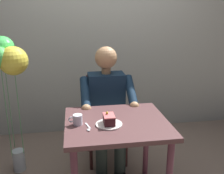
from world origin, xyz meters
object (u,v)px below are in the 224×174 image
at_px(dining_table, 117,133).
at_px(chair, 105,114).
at_px(coffee_cup, 77,119).
at_px(cake_slice, 109,119).
at_px(seated_person, 107,106).
at_px(balloon_display, 8,66).
at_px(dessert_spoon, 88,128).

relative_size(dining_table, chair, 0.89).
bearing_deg(coffee_cup, dining_table, -176.05).
bearing_deg(cake_slice, dining_table, -137.96).
distance_m(seated_person, balloon_display, 0.99).
bearing_deg(cake_slice, seated_person, -96.70).
bearing_deg(dessert_spoon, dining_table, -156.34).
bearing_deg(chair, balloon_display, 10.87).
xyz_separation_m(dining_table, cake_slice, (0.07, 0.06, 0.16)).
relative_size(seated_person, balloon_display, 0.92).
xyz_separation_m(dining_table, balloon_display, (0.89, -0.53, 0.47)).
height_order(coffee_cup, balloon_display, balloon_display).
xyz_separation_m(chair, balloon_display, (0.89, 0.17, 0.59)).
distance_m(seated_person, cake_slice, 0.61).
distance_m(dessert_spoon, balloon_display, 0.98).
distance_m(chair, balloon_display, 1.08).
relative_size(chair, balloon_display, 0.67).
relative_size(coffee_cup, balloon_display, 0.08).
height_order(seated_person, balloon_display, balloon_display).
height_order(seated_person, dessert_spoon, seated_person).
xyz_separation_m(seated_person, coffee_cup, (0.31, 0.55, 0.12)).
bearing_deg(chair, seated_person, 90.00).
height_order(chair, cake_slice, chair).
bearing_deg(cake_slice, dessert_spoon, 13.23).
bearing_deg(dessert_spoon, balloon_display, -43.64).
bearing_deg(coffee_cup, balloon_display, -43.26).
bearing_deg(seated_person, dessert_spoon, 70.05).
relative_size(dining_table, seated_person, 0.65).
relative_size(dining_table, dessert_spoon, 5.64).
xyz_separation_m(seated_person, cake_slice, (0.07, 0.59, 0.12)).
height_order(seated_person, coffee_cup, seated_person).
distance_m(seated_person, coffee_cup, 0.64).
bearing_deg(coffee_cup, seated_person, -118.89).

